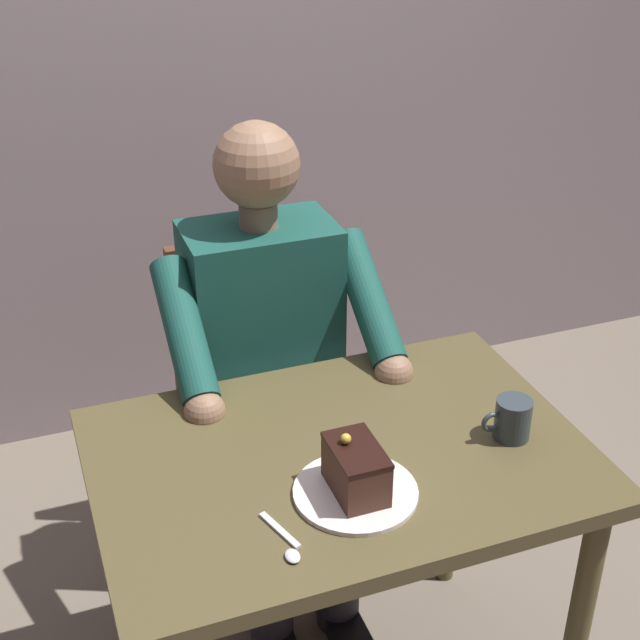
{
  "coord_description": "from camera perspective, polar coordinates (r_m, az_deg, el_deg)",
  "views": [
    {
      "loc": [
        0.53,
        1.32,
        1.82
      ],
      "look_at": [
        0.01,
        -0.1,
        0.99
      ],
      "focal_mm": 49.94,
      "sensor_mm": 36.0,
      "label": 1
    }
  ],
  "objects": [
    {
      "name": "chair",
      "position": [
        2.41,
        -4.2,
        -4.64
      ],
      "size": [
        0.42,
        0.42,
        0.9
      ],
      "color": "#51301D",
      "rests_on": "ground"
    },
    {
      "name": "dining_table",
      "position": [
        1.85,
        1.28,
        -10.97
      ],
      "size": [
        0.98,
        0.67,
        0.74
      ],
      "color": "#4E4426",
      "rests_on": "ground"
    },
    {
      "name": "dessert_plate",
      "position": [
        1.69,
        2.29,
        -10.96
      ],
      "size": [
        0.23,
        0.23,
        0.01
      ],
      "primitive_type": "cylinder",
      "color": "silver",
      "rests_on": "dining_table"
    },
    {
      "name": "cake_slice",
      "position": [
        1.65,
        2.32,
        -9.53
      ],
      "size": [
        0.09,
        0.14,
        0.12
      ],
      "color": "#47291E",
      "rests_on": "dessert_plate"
    },
    {
      "name": "coffee_cup",
      "position": [
        1.84,
        12.2,
        -6.17
      ],
      "size": [
        0.11,
        0.07,
        0.09
      ],
      "color": "#2F393E",
      "rests_on": "dining_table"
    },
    {
      "name": "dessert_spoon",
      "position": [
        1.58,
        -2.16,
        -14.14
      ],
      "size": [
        0.05,
        0.14,
        0.01
      ],
      "color": "silver",
      "rests_on": "dining_table"
    },
    {
      "name": "seated_person",
      "position": [
        2.19,
        -3.06,
        -3.43
      ],
      "size": [
        0.53,
        0.58,
        1.26
      ],
      "color": "#184B41",
      "rests_on": "ground"
    }
  ]
}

